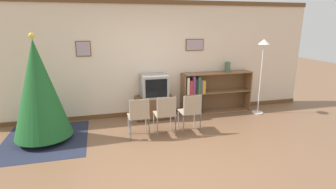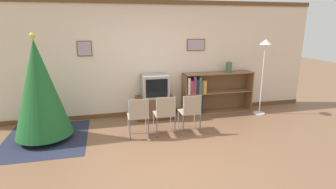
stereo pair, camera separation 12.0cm
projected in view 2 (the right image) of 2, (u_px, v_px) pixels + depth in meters
ground_plane at (166, 157)px, 4.41m from camera, size 24.00×24.00×0.00m
wall_back at (144, 60)px, 6.19m from camera, size 8.62×0.11×2.70m
area_rug at (46, 139)px, 5.11m from camera, size 1.56×1.78×0.01m
christmas_tree at (39, 89)px, 4.84m from camera, size 1.04×1.04×2.02m
tv_console at (155, 107)px, 6.22m from camera, size 0.87×0.50×0.51m
television at (155, 86)px, 6.08m from camera, size 0.60×0.49×0.53m
folding_chair_left at (138, 115)px, 5.04m from camera, size 0.40×0.40×0.82m
folding_chair_center at (165, 113)px, 5.16m from camera, size 0.40×0.40×0.82m
folding_chair_right at (191, 111)px, 5.28m from camera, size 0.40×0.40×0.82m
bookshelf at (205, 94)px, 6.53m from camera, size 1.78×0.36×1.01m
vase at (229, 67)px, 6.50m from camera, size 0.14×0.14×0.25m
standing_lamp at (264, 58)px, 6.19m from camera, size 0.28×0.28×1.83m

